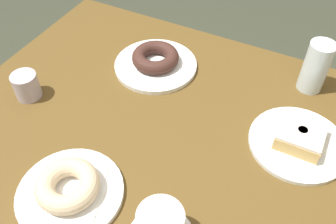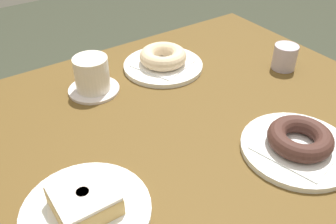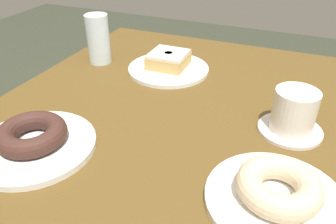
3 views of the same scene
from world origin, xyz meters
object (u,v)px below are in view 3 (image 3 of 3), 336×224
(donut_glazed_square, at_px, (168,59))
(plate_sugar_ring, at_px, (275,200))
(donut_sugar_ring, at_px, (279,186))
(coffee_cup, at_px, (294,113))
(donut_chocolate_ring, at_px, (31,134))
(water_glass, at_px, (98,39))
(plate_chocolate_ring, at_px, (35,146))
(plate_glazed_square, at_px, (168,69))

(donut_glazed_square, distance_m, plate_sugar_ring, 0.50)
(donut_sugar_ring, distance_m, coffee_cup, 0.21)
(donut_chocolate_ring, relative_size, water_glass, 0.94)
(plate_sugar_ring, bearing_deg, water_glass, 56.42)
(donut_glazed_square, relative_size, coffee_cup, 0.77)
(donut_chocolate_ring, xyz_separation_m, coffee_cup, (0.24, -0.43, 0.01))
(donut_glazed_square, relative_size, plate_sugar_ring, 0.45)
(donut_sugar_ring, xyz_separation_m, coffee_cup, (0.20, -0.00, 0.01))
(plate_chocolate_ring, xyz_separation_m, coffee_cup, (0.24, -0.43, 0.04))
(plate_chocolate_ring, bearing_deg, plate_glazed_square, -13.13)
(plate_chocolate_ring, distance_m, plate_sugar_ring, 0.43)
(plate_sugar_ring, bearing_deg, donut_glazed_square, 41.55)
(plate_glazed_square, bearing_deg, donut_chocolate_ring, 166.87)
(plate_glazed_square, distance_m, donut_sugar_ring, 0.50)
(donut_chocolate_ring, xyz_separation_m, donut_sugar_ring, (0.04, -0.43, 0.00))
(plate_chocolate_ring, distance_m, coffee_cup, 0.49)
(plate_glazed_square, bearing_deg, water_glass, 95.34)
(donut_chocolate_ring, height_order, plate_sugar_ring, donut_chocolate_ring)
(plate_chocolate_ring, bearing_deg, donut_chocolate_ring, 0.00)
(donut_chocolate_ring, height_order, donut_sugar_ring, donut_sugar_ring)
(plate_chocolate_ring, bearing_deg, donut_glazed_square, -13.13)
(water_glass, bearing_deg, plate_sugar_ring, -123.58)
(plate_chocolate_ring, distance_m, water_glass, 0.41)
(plate_chocolate_ring, relative_size, donut_chocolate_ring, 1.77)
(plate_sugar_ring, distance_m, water_glass, 0.65)
(donut_glazed_square, distance_m, coffee_cup, 0.37)
(donut_glazed_square, bearing_deg, plate_glazed_square, 14.04)
(donut_sugar_ring, distance_m, water_glass, 0.64)
(plate_glazed_square, height_order, donut_glazed_square, donut_glazed_square)
(donut_chocolate_ring, bearing_deg, donut_sugar_ring, -85.20)
(water_glass, xyz_separation_m, coffee_cup, (-0.15, -0.54, -0.02))
(donut_glazed_square, height_order, plate_chocolate_ring, donut_glazed_square)
(donut_glazed_square, distance_m, donut_chocolate_ring, 0.42)
(plate_glazed_square, bearing_deg, donut_glazed_square, -165.96)
(plate_glazed_square, height_order, donut_sugar_ring, donut_sugar_ring)
(water_glass, relative_size, coffee_cup, 1.08)
(plate_chocolate_ring, distance_m, donut_sugar_ring, 0.43)
(donut_glazed_square, height_order, water_glass, water_glass)
(plate_glazed_square, distance_m, plate_chocolate_ring, 0.42)
(plate_sugar_ring, bearing_deg, plate_chocolate_ring, 94.80)
(plate_glazed_square, distance_m, coffee_cup, 0.38)
(plate_sugar_ring, height_order, donut_sugar_ring, donut_sugar_ring)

